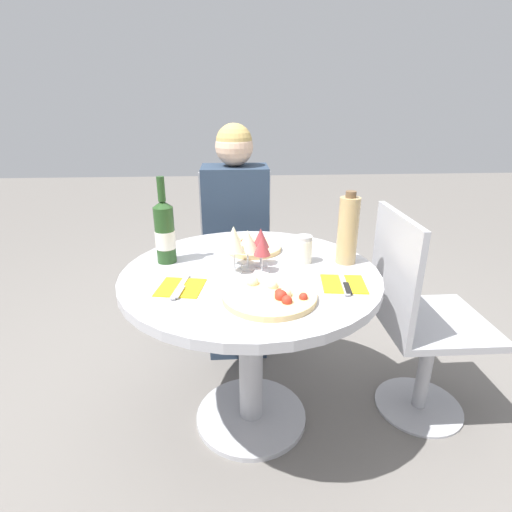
{
  "coord_description": "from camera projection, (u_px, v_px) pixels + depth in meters",
  "views": [
    {
      "loc": [
        -0.06,
        -1.38,
        1.32
      ],
      "look_at": [
        0.02,
        -0.1,
        0.81
      ],
      "focal_mm": 28.0,
      "sensor_mm": 36.0,
      "label": 1
    }
  ],
  "objects": [
    {
      "name": "ground_plane",
      "position": [
        251.0,
        417.0,
        1.77
      ],
      "size": [
        12.0,
        12.0,
        0.0
      ],
      "primitive_type": "plane",
      "color": "slate",
      "rests_on": "ground"
    },
    {
      "name": "dining_table",
      "position": [
        251.0,
        305.0,
        1.57
      ],
      "size": [
        0.98,
        0.98,
        0.71
      ],
      "color": "#B2B2B7",
      "rests_on": "ground_plane"
    },
    {
      "name": "chair_behind_diner",
      "position": [
        236.0,
        254.0,
        2.4
      ],
      "size": [
        0.43,
        0.43,
        0.92
      ],
      "rotation": [
        0.0,
        0.0,
        3.14
      ],
      "color": "#ADADB2",
      "rests_on": "ground_plane"
    },
    {
      "name": "seated_diner",
      "position": [
        236.0,
        247.0,
        2.23
      ],
      "size": [
        0.36,
        0.48,
        1.2
      ],
      "rotation": [
        0.0,
        0.0,
        3.14
      ],
      "color": "#28384C",
      "rests_on": "ground_plane"
    },
    {
      "name": "chair_empty_side",
      "position": [
        417.0,
        323.0,
        1.67
      ],
      "size": [
        0.43,
        0.43,
        0.92
      ],
      "rotation": [
        0.0,
        0.0,
        -1.57
      ],
      "color": "#ADADB2",
      "rests_on": "ground_plane"
    },
    {
      "name": "pizza_large",
      "position": [
        270.0,
        295.0,
        1.3
      ],
      "size": [
        0.31,
        0.31,
        0.05
      ],
      "color": "#E5C17F",
      "rests_on": "dining_table"
    },
    {
      "name": "pizza_small_far",
      "position": [
        253.0,
        247.0,
        1.71
      ],
      "size": [
        0.24,
        0.24,
        0.05
      ],
      "color": "#E5C17F",
      "rests_on": "dining_table"
    },
    {
      "name": "wine_bottle",
      "position": [
        165.0,
        232.0,
        1.55
      ],
      "size": [
        0.08,
        0.08,
        0.34
      ],
      "color": "#23471E",
      "rests_on": "dining_table"
    },
    {
      "name": "tall_carafe",
      "position": [
        348.0,
        230.0,
        1.54
      ],
      "size": [
        0.08,
        0.08,
        0.29
      ],
      "color": "tan",
      "rests_on": "dining_table"
    },
    {
      "name": "sugar_shaker",
      "position": [
        304.0,
        249.0,
        1.57
      ],
      "size": [
        0.06,
        0.06,
        0.11
      ],
      "color": "silver",
      "rests_on": "dining_table"
    },
    {
      "name": "wine_glass_front_left",
      "position": [
        234.0,
        241.0,
        1.45
      ],
      "size": [
        0.07,
        0.07,
        0.17
      ],
      "color": "silver",
      "rests_on": "dining_table"
    },
    {
      "name": "wine_glass_front_right",
      "position": [
        262.0,
        246.0,
        1.47
      ],
      "size": [
        0.06,
        0.06,
        0.14
      ],
      "color": "silver",
      "rests_on": "dining_table"
    },
    {
      "name": "wine_glass_center",
      "position": [
        248.0,
        241.0,
        1.49
      ],
      "size": [
        0.08,
        0.08,
        0.15
      ],
      "color": "silver",
      "rests_on": "dining_table"
    },
    {
      "name": "wine_glass_back_left",
      "position": [
        234.0,
        237.0,
        1.52
      ],
      "size": [
        0.07,
        0.07,
        0.16
      ],
      "color": "silver",
      "rests_on": "dining_table"
    },
    {
      "name": "wine_glass_back_right",
      "position": [
        261.0,
        239.0,
        1.53
      ],
      "size": [
        0.07,
        0.07,
        0.15
      ],
      "color": "silver",
      "rests_on": "dining_table"
    },
    {
      "name": "place_setting_left",
      "position": [
        180.0,
        287.0,
        1.37
      ],
      "size": [
        0.17,
        0.19,
        0.01
      ],
      "color": "gold",
      "rests_on": "dining_table"
    },
    {
      "name": "place_setting_right",
      "position": [
        344.0,
        284.0,
        1.4
      ],
      "size": [
        0.17,
        0.19,
        0.01
      ],
      "color": "gold",
      "rests_on": "dining_table"
    }
  ]
}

